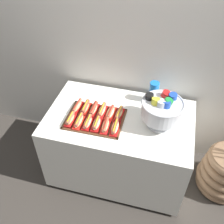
# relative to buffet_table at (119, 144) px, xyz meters

# --- Properties ---
(ground_plane) EXTENTS (10.00, 10.00, 0.00)m
(ground_plane) POSITION_rel_buffet_table_xyz_m (0.00, 0.00, -0.39)
(ground_plane) COLOR #38332D
(back_wall) EXTENTS (6.00, 0.10, 2.60)m
(back_wall) POSITION_rel_buffet_table_xyz_m (0.00, 0.48, 0.91)
(back_wall) COLOR silver
(back_wall) RESTS_ON ground_plane
(buffet_table) EXTENTS (1.25, 0.77, 0.74)m
(buffet_table) POSITION_rel_buffet_table_xyz_m (0.00, 0.00, 0.00)
(buffet_table) COLOR white
(buffet_table) RESTS_ON ground_plane
(serving_tray) EXTENTS (0.49, 0.37, 0.01)m
(serving_tray) POSITION_rel_buffet_table_xyz_m (-0.19, -0.08, 0.36)
(serving_tray) COLOR #56331E
(serving_tray) RESTS_ON buffet_table
(hot_dog_0) EXTENTS (0.06, 0.15, 0.06)m
(hot_dog_0) POSITION_rel_buffet_table_xyz_m (-0.38, -0.17, 0.39)
(hot_dog_0) COLOR red
(hot_dog_0) RESTS_ON serving_tray
(hot_dog_1) EXTENTS (0.07, 0.18, 0.06)m
(hot_dog_1) POSITION_rel_buffet_table_xyz_m (-0.30, -0.17, 0.38)
(hot_dog_1) COLOR red
(hot_dog_1) RESTS_ON serving_tray
(hot_dog_2) EXTENTS (0.06, 0.16, 0.06)m
(hot_dog_2) POSITION_rel_buffet_table_xyz_m (-0.23, -0.16, 0.38)
(hot_dog_2) COLOR #B21414
(hot_dog_2) RESTS_ON serving_tray
(hot_dog_3) EXTENTS (0.07, 0.16, 0.06)m
(hot_dog_3) POSITION_rel_buffet_table_xyz_m (-0.15, -0.16, 0.39)
(hot_dog_3) COLOR #B21414
(hot_dog_3) RESTS_ON serving_tray
(hot_dog_4) EXTENTS (0.07, 0.17, 0.06)m
(hot_dog_4) POSITION_rel_buffet_table_xyz_m (-0.08, -0.16, 0.38)
(hot_dog_4) COLOR red
(hot_dog_4) RESTS_ON serving_tray
(hot_dog_5) EXTENTS (0.07, 0.18, 0.06)m
(hot_dog_5) POSITION_rel_buffet_table_xyz_m (-0.00, -0.16, 0.38)
(hot_dog_5) COLOR #B21414
(hot_dog_5) RESTS_ON serving_tray
(hot_dog_6) EXTENTS (0.06, 0.18, 0.06)m
(hot_dog_6) POSITION_rel_buffet_table_xyz_m (-0.38, -0.00, 0.39)
(hot_dog_6) COLOR #B21414
(hot_dog_6) RESTS_ON serving_tray
(hot_dog_7) EXTENTS (0.06, 0.18, 0.06)m
(hot_dog_7) POSITION_rel_buffet_table_xyz_m (-0.31, -0.00, 0.39)
(hot_dog_7) COLOR red
(hot_dog_7) RESTS_ON serving_tray
(hot_dog_8) EXTENTS (0.06, 0.18, 0.06)m
(hot_dog_8) POSITION_rel_buffet_table_xyz_m (-0.23, 0.00, 0.39)
(hot_dog_8) COLOR #B21414
(hot_dog_8) RESTS_ON serving_tray
(hot_dog_9) EXTENTS (0.06, 0.18, 0.06)m
(hot_dog_9) POSITION_rel_buffet_table_xyz_m (-0.16, 0.00, 0.39)
(hot_dog_9) COLOR red
(hot_dog_9) RESTS_ON serving_tray
(hot_dog_10) EXTENTS (0.08, 0.18, 0.06)m
(hot_dog_10) POSITION_rel_buffet_table_xyz_m (-0.08, 0.00, 0.38)
(hot_dog_10) COLOR red
(hot_dog_10) RESTS_ON serving_tray
(hot_dog_11) EXTENTS (0.06, 0.18, 0.06)m
(hot_dog_11) POSITION_rel_buffet_table_xyz_m (-0.01, 0.00, 0.39)
(hot_dog_11) COLOR red
(hot_dog_11) RESTS_ON serving_tray
(punch_bowl) EXTENTS (0.34, 0.34, 0.28)m
(punch_bowl) POSITION_rel_buffet_table_xyz_m (0.34, 0.00, 0.52)
(punch_bowl) COLOR silver
(punch_bowl) RESTS_ON buffet_table
(cup_stack) EXTENTS (0.08, 0.08, 0.20)m
(cup_stack) POSITION_rel_buffet_table_xyz_m (0.24, 0.29, 0.45)
(cup_stack) COLOR blue
(cup_stack) RESTS_ON buffet_table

